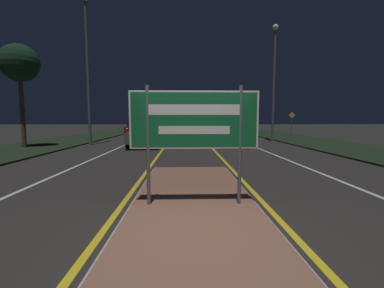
{
  "coord_description": "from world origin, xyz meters",
  "views": [
    {
      "loc": [
        -0.18,
        -3.5,
        1.75
      ],
      "look_at": [
        0.0,
        2.86,
        1.12
      ],
      "focal_mm": 24.0,
      "sensor_mm": 36.0,
      "label": 1
    }
  ],
  "objects_px": {
    "streetlight_right_near": "(274,72)",
    "car_approaching_1": "(136,128)",
    "warning_sign": "(292,122)",
    "car_receding_1": "(209,128)",
    "car_approaching_2": "(167,126)",
    "car_receding_0": "(230,134)",
    "car_approaching_0": "(147,135)",
    "highway_sign": "(194,123)",
    "car_receding_2": "(228,126)",
    "streetlight_left_near": "(87,56)"
  },
  "relations": [
    {
      "from": "streetlight_right_near",
      "to": "car_approaching_1",
      "type": "relative_size",
      "value": 2.01
    },
    {
      "from": "streetlight_right_near",
      "to": "warning_sign",
      "type": "height_order",
      "value": "streetlight_right_near"
    },
    {
      "from": "car_receding_1",
      "to": "car_approaching_2",
      "type": "bearing_deg",
      "value": 113.17
    },
    {
      "from": "car_receding_0",
      "to": "car_approaching_1",
      "type": "height_order",
      "value": "car_receding_0"
    },
    {
      "from": "car_approaching_0",
      "to": "car_approaching_1",
      "type": "xyz_separation_m",
      "value": [
        -3.27,
        13.61,
        -0.01
      ]
    },
    {
      "from": "highway_sign",
      "to": "car_receding_2",
      "type": "distance_m",
      "value": 32.56
    },
    {
      "from": "car_approaching_0",
      "to": "warning_sign",
      "type": "distance_m",
      "value": 14.6
    },
    {
      "from": "streetlight_right_near",
      "to": "car_receding_1",
      "type": "relative_size",
      "value": 1.96
    },
    {
      "from": "car_receding_0",
      "to": "car_approaching_0",
      "type": "xyz_separation_m",
      "value": [
        -5.35,
        -0.21,
        -0.01
      ]
    },
    {
      "from": "streetlight_left_near",
      "to": "streetlight_right_near",
      "type": "bearing_deg",
      "value": 9.62
    },
    {
      "from": "streetlight_right_near",
      "to": "car_receding_1",
      "type": "height_order",
      "value": "streetlight_right_near"
    },
    {
      "from": "streetlight_right_near",
      "to": "car_approaching_2",
      "type": "distance_m",
      "value": 22.01
    },
    {
      "from": "streetlight_left_near",
      "to": "car_receding_1",
      "type": "relative_size",
      "value": 2.17
    },
    {
      "from": "car_approaching_1",
      "to": "car_approaching_0",
      "type": "bearing_deg",
      "value": -76.48
    },
    {
      "from": "car_receding_0",
      "to": "car_approaching_2",
      "type": "relative_size",
      "value": 0.92
    },
    {
      "from": "car_receding_1",
      "to": "car_receding_2",
      "type": "xyz_separation_m",
      "value": [
        3.62,
        10.09,
        -0.03
      ]
    },
    {
      "from": "streetlight_right_near",
      "to": "warning_sign",
      "type": "xyz_separation_m",
      "value": [
        3.28,
        4.26,
        -3.83
      ]
    },
    {
      "from": "highway_sign",
      "to": "car_approaching_2",
      "type": "height_order",
      "value": "highway_sign"
    },
    {
      "from": "car_approaching_2",
      "to": "car_receding_2",
      "type": "bearing_deg",
      "value": -13.74
    },
    {
      "from": "car_approaching_0",
      "to": "car_approaching_1",
      "type": "distance_m",
      "value": 14.0
    },
    {
      "from": "car_receding_2",
      "to": "car_approaching_0",
      "type": "height_order",
      "value": "car_receding_2"
    },
    {
      "from": "streetlight_right_near",
      "to": "warning_sign",
      "type": "relative_size",
      "value": 3.78
    },
    {
      "from": "car_approaching_2",
      "to": "warning_sign",
      "type": "distance_m",
      "value": 19.76
    },
    {
      "from": "warning_sign",
      "to": "car_receding_2",
      "type": "bearing_deg",
      "value": 106.75
    },
    {
      "from": "highway_sign",
      "to": "streetlight_left_near",
      "type": "xyz_separation_m",
      "value": [
        -6.57,
        12.59,
        4.16
      ]
    },
    {
      "from": "car_receding_1",
      "to": "car_receding_2",
      "type": "distance_m",
      "value": 10.72
    },
    {
      "from": "highway_sign",
      "to": "streetlight_left_near",
      "type": "distance_m",
      "value": 14.8
    },
    {
      "from": "streetlight_left_near",
      "to": "warning_sign",
      "type": "bearing_deg",
      "value": 21.53
    },
    {
      "from": "streetlight_right_near",
      "to": "car_receding_1",
      "type": "bearing_deg",
      "value": 120.81
    },
    {
      "from": "car_approaching_1",
      "to": "car_approaching_2",
      "type": "height_order",
      "value": "car_approaching_2"
    },
    {
      "from": "car_receding_0",
      "to": "warning_sign",
      "type": "xyz_separation_m",
      "value": [
        7.13,
        7.32,
        0.73
      ]
    },
    {
      "from": "highway_sign",
      "to": "warning_sign",
      "type": "xyz_separation_m",
      "value": [
        9.89,
        19.08,
        -0.19
      ]
    },
    {
      "from": "car_approaching_1",
      "to": "car_receding_2",
      "type": "bearing_deg",
      "value": 29.92
    },
    {
      "from": "car_receding_1",
      "to": "car_approaching_0",
      "type": "relative_size",
      "value": 1.0
    },
    {
      "from": "car_approaching_2",
      "to": "streetlight_left_near",
      "type": "bearing_deg",
      "value": -99.74
    },
    {
      "from": "streetlight_right_near",
      "to": "car_approaching_2",
      "type": "height_order",
      "value": "streetlight_right_near"
    },
    {
      "from": "car_receding_0",
      "to": "car_receding_2",
      "type": "relative_size",
      "value": 0.87
    },
    {
      "from": "car_receding_0",
      "to": "car_receding_1",
      "type": "distance_m",
      "value": 10.15
    },
    {
      "from": "streetlight_left_near",
      "to": "warning_sign",
      "type": "xyz_separation_m",
      "value": [
        16.45,
        6.49,
        -4.35
      ]
    },
    {
      "from": "highway_sign",
      "to": "car_approaching_2",
      "type": "distance_m",
      "value": 34.29
    },
    {
      "from": "car_receding_0",
      "to": "car_receding_2",
      "type": "xyz_separation_m",
      "value": [
        3.25,
        20.23,
        -0.02
      ]
    },
    {
      "from": "car_approaching_0",
      "to": "car_receding_0",
      "type": "bearing_deg",
      "value": 2.22
    },
    {
      "from": "streetlight_right_near",
      "to": "car_approaching_0",
      "type": "height_order",
      "value": "streetlight_right_near"
    },
    {
      "from": "car_approaching_2",
      "to": "streetlight_right_near",
      "type": "bearing_deg",
      "value": -63.91
    },
    {
      "from": "car_receding_1",
      "to": "car_approaching_0",
      "type": "distance_m",
      "value": 11.49
    },
    {
      "from": "highway_sign",
      "to": "car_receding_2",
      "type": "bearing_deg",
      "value": 79.38
    },
    {
      "from": "car_approaching_2",
      "to": "warning_sign",
      "type": "xyz_separation_m",
      "value": [
        12.75,
        -15.08,
        0.74
      ]
    },
    {
      "from": "car_receding_1",
      "to": "warning_sign",
      "type": "bearing_deg",
      "value": -20.62
    },
    {
      "from": "warning_sign",
      "to": "streetlight_left_near",
      "type": "bearing_deg",
      "value": -158.47
    },
    {
      "from": "streetlight_left_near",
      "to": "streetlight_right_near",
      "type": "relative_size",
      "value": 1.11
    }
  ]
}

